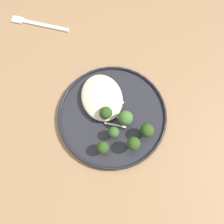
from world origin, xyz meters
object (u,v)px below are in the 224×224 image
object	(u,v)px
dinner_plate	(112,113)
seared_scallop_front_small	(100,86)
broccoli_floret_split_head	(133,144)
broccoli_floret_tall_stalk	(114,132)
seared_scallop_on_noodles	(108,89)
seared_scallop_tiny_bay	(97,95)
seared_scallop_tilted_round	(103,101)
seared_scallop_large_seared	(92,105)
broccoli_floret_right_tilted	(103,148)
dinner_fork	(38,24)
broccoli_floret_near_rim	(147,131)
broccoli_floret_front_edge	(106,115)
broccoli_floret_center_pile	(126,118)

from	to	relation	value
dinner_plate	seared_scallop_front_small	distance (m)	0.08
broccoli_floret_split_head	seared_scallop_front_small	bearing A→B (deg)	-168.22
dinner_plate	broccoli_floret_tall_stalk	size ratio (longest dim) A/B	6.97
dinner_plate	seared_scallop_on_noodles	xyz separation A→B (m)	(-0.07, 0.01, 0.01)
seared_scallop_tiny_bay	broccoli_floret_split_head	bearing A→B (deg)	18.27
seared_scallop_front_small	seared_scallop_tilted_round	distance (m)	0.04
dinner_plate	seared_scallop_tilted_round	xyz separation A→B (m)	(-0.04, -0.01, 0.01)
seared_scallop_front_small	seared_scallop_large_seared	world-z (taller)	seared_scallop_front_small
broccoli_floret_right_tilted	dinner_fork	world-z (taller)	broccoli_floret_right_tilted
seared_scallop_on_noodles	seared_scallop_tilted_round	world-z (taller)	same
broccoli_floret_tall_stalk	broccoli_floret_near_rim	xyz separation A→B (m)	(0.02, 0.08, 0.00)
broccoli_floret_tall_stalk	seared_scallop_large_seared	bearing A→B (deg)	-158.83
broccoli_floret_tall_stalk	broccoli_floret_front_edge	distance (m)	0.05
broccoli_floret_center_pile	dinner_plate	bearing A→B (deg)	-141.26
broccoli_floret_tall_stalk	dinner_fork	size ratio (longest dim) A/B	0.24
seared_scallop_large_seared	dinner_fork	bearing A→B (deg)	-162.72
seared_scallop_front_small	seared_scallop_tiny_bay	xyz separation A→B (m)	(0.02, -0.01, -0.00)
broccoli_floret_tall_stalk	broccoli_floret_split_head	bearing A→B (deg)	41.91
broccoli_floret_tall_stalk	broccoli_floret_center_pile	distance (m)	0.05
dinner_plate	broccoli_floret_right_tilted	world-z (taller)	broccoli_floret_right_tilted
seared_scallop_on_noodles	broccoli_floret_front_edge	world-z (taller)	broccoli_floret_front_edge
broccoli_floret_tall_stalk	dinner_fork	world-z (taller)	broccoli_floret_tall_stalk
broccoli_floret_center_pile	broccoli_floret_split_head	world-z (taller)	broccoli_floret_split_head
seared_scallop_tilted_round	broccoli_floret_near_rim	bearing A→B (deg)	36.43
seared_scallop_tiny_bay	seared_scallop_tilted_round	bearing A→B (deg)	28.19
seared_scallop_front_small	broccoli_floret_near_rim	xyz separation A→B (m)	(0.16, 0.08, 0.02)
dinner_plate	seared_scallop_large_seared	xyz separation A→B (m)	(-0.03, -0.05, 0.01)
seared_scallop_tiny_bay	seared_scallop_front_small	bearing A→B (deg)	149.61
seared_scallop_tiny_bay	broccoli_floret_right_tilted	bearing A→B (deg)	-8.47
broccoli_floret_center_pile	dinner_fork	distance (m)	0.42
seared_scallop_tilted_round	broccoli_floret_split_head	distance (m)	0.14
seared_scallop_large_seared	broccoli_floret_tall_stalk	xyz separation A→B (m)	(0.09, 0.04, 0.02)
seared_scallop_tilted_round	dinner_fork	bearing A→B (deg)	-157.35
dinner_fork	broccoli_floret_split_head	bearing A→B (deg)	20.88
dinner_plate	seared_scallop_tilted_round	bearing A→B (deg)	-157.58
seared_scallop_tilted_round	broccoli_floret_split_head	world-z (taller)	broccoli_floret_split_head
broccoli_floret_front_edge	seared_scallop_large_seared	bearing A→B (deg)	-145.39
broccoli_floret_front_edge	dinner_plate	bearing A→B (deg)	118.88
seared_scallop_tilted_round	broccoli_floret_right_tilted	world-z (taller)	broccoli_floret_right_tilted
broccoli_floret_split_head	broccoli_floret_front_edge	bearing A→B (deg)	-154.29
broccoli_floret_tall_stalk	broccoli_floret_near_rim	bearing A→B (deg)	76.96
seared_scallop_on_noodles	seared_scallop_tiny_bay	bearing A→B (deg)	-73.43
seared_scallop_tilted_round	seared_scallop_front_small	bearing A→B (deg)	176.02
seared_scallop_large_seared	seared_scallop_on_noodles	bearing A→B (deg)	121.16
dinner_plate	broccoli_floret_center_pile	distance (m)	0.05
seared_scallop_on_noodles	broccoli_floret_front_edge	size ratio (longest dim) A/B	0.74
seared_scallop_tiny_bay	broccoli_floret_center_pile	distance (m)	0.11
seared_scallop_large_seared	broccoli_floret_front_edge	bearing A→B (deg)	34.61
dinner_plate	broccoli_floret_right_tilted	xyz separation A→B (m)	(0.09, -0.05, 0.03)
dinner_plate	broccoli_floret_right_tilted	bearing A→B (deg)	-28.10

